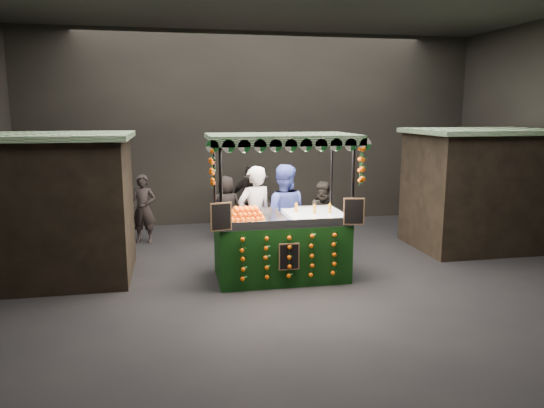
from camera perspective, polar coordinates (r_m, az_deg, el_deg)
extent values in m
plane|color=black|center=(9.21, 3.34, -8.51)|extent=(12.00, 12.00, 0.00)
cube|color=black|center=(13.62, -1.86, 8.40)|extent=(12.00, 0.10, 5.00)
cube|color=black|center=(4.10, 21.45, 2.81)|extent=(12.00, 0.10, 5.00)
cube|color=black|center=(9.84, -23.87, -0.65)|extent=(2.80, 2.00, 2.50)
cube|color=#12551C|center=(9.69, -24.44, 6.92)|extent=(3.00, 2.20, 0.10)
cube|color=black|center=(12.05, 22.22, 1.37)|extent=(2.80, 2.00, 2.50)
cube|color=#12551C|center=(11.93, 22.66, 7.55)|extent=(3.00, 2.20, 0.10)
cube|color=black|center=(9.21, 0.98, -5.09)|extent=(2.30, 1.25, 1.04)
cube|color=silver|center=(9.08, 1.00, -1.79)|extent=(2.30, 1.25, 0.04)
cylinder|color=black|center=(8.30, -5.69, -1.69)|extent=(0.05, 0.05, 2.51)
cylinder|color=black|center=(8.79, 8.96, -1.08)|extent=(0.05, 0.05, 2.51)
cylinder|color=black|center=(9.46, -6.39, -0.19)|extent=(0.05, 0.05, 2.51)
cylinder|color=black|center=(9.90, 6.61, 0.27)|extent=(0.05, 0.05, 2.51)
cube|color=#12551C|center=(8.89, 1.03, 7.59)|extent=(2.56, 1.51, 0.08)
cube|color=silver|center=(9.22, 4.81, -1.24)|extent=(1.02, 1.13, 0.08)
cube|color=black|center=(8.23, -5.73, -1.42)|extent=(0.35, 0.10, 0.46)
cube|color=black|center=(8.73, 9.18, -0.82)|extent=(0.35, 0.10, 0.46)
cube|color=black|center=(8.57, 1.93, -5.93)|extent=(0.36, 0.03, 0.46)
imported|color=gray|center=(9.76, -1.93, -1.44)|extent=(0.83, 0.69, 1.96)
imported|color=navy|center=(9.91, 1.23, -1.22)|extent=(1.11, 0.96, 1.97)
imported|color=#2B2323|center=(11.93, -14.22, -0.52)|extent=(0.65, 0.51, 1.57)
imported|color=#2D2824|center=(10.94, 5.89, -1.41)|extent=(0.85, 0.74, 1.50)
imported|color=black|center=(12.56, -2.39, 0.62)|extent=(1.07, 0.68, 1.69)
imported|color=black|center=(12.08, -1.75, 0.15)|extent=(1.23, 1.10, 1.65)
imported|color=#2A2322|center=(11.84, -5.17, -0.46)|extent=(0.80, 0.59, 1.51)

